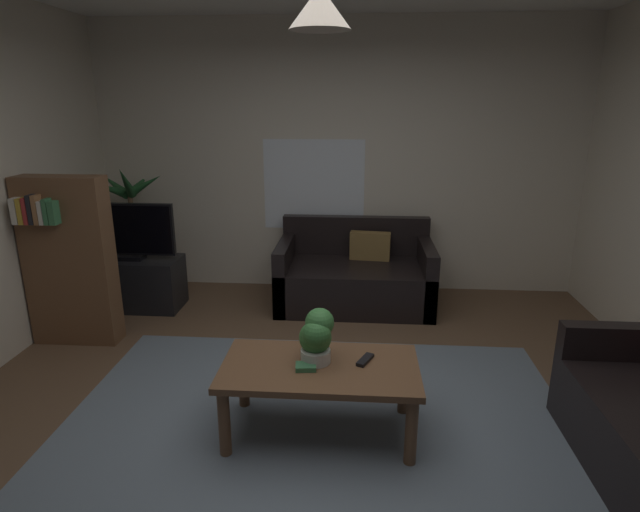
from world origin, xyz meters
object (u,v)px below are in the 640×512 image
at_px(tv_stand, 135,283).
at_px(book_on_table_0, 306,367).
at_px(remote_on_table_0, 365,360).
at_px(coffee_table, 320,376).
at_px(potted_plant_on_table, 317,335).
at_px(couch_under_window, 355,278).
at_px(bookshelf_corner, 69,260).
at_px(pendant_lamp, 320,8).
at_px(potted_palm_corner, 134,239).
at_px(tv, 128,231).

bearing_deg(tv_stand, book_on_table_0, -45.78).
distance_m(remote_on_table_0, tv_stand, 2.88).
distance_m(coffee_table, potted_plant_on_table, 0.25).
bearing_deg(couch_under_window, bookshelf_corner, -156.68).
bearing_deg(coffee_table, potted_plant_on_table, 112.96).
relative_size(tv_stand, pendant_lamp, 1.95).
relative_size(potted_plant_on_table, potted_palm_corner, 0.24).
bearing_deg(book_on_table_0, bookshelf_corner, 150.39).
relative_size(coffee_table, pendant_lamp, 2.55).
bearing_deg(book_on_table_0, couch_under_window, 82.93).
height_order(potted_plant_on_table, potted_palm_corner, potted_palm_corner).
xyz_separation_m(potted_plant_on_table, bookshelf_corner, (-2.12, 1.07, 0.09)).
xyz_separation_m(coffee_table, remote_on_table_0, (0.27, 0.07, 0.08)).
relative_size(couch_under_window, potted_plant_on_table, 4.53).
distance_m(tv_stand, potted_palm_corner, 0.58).
bearing_deg(couch_under_window, remote_on_table_0, -87.87).
relative_size(book_on_table_0, pendant_lamp, 0.26).
bearing_deg(potted_plant_on_table, coffee_table, -67.04).
relative_size(remote_on_table_0, pendant_lamp, 0.35).
xyz_separation_m(coffee_table, pendant_lamp, (0.00, 0.00, 2.01)).
xyz_separation_m(tv_stand, bookshelf_corner, (-0.19, -0.76, 0.47)).
xyz_separation_m(coffee_table, book_on_table_0, (-0.08, -0.05, 0.09)).
xyz_separation_m(couch_under_window, book_on_table_0, (-0.27, -2.18, 0.20)).
bearing_deg(remote_on_table_0, tv, -14.27).
relative_size(tv_stand, bookshelf_corner, 0.64).
relative_size(remote_on_table_0, tv, 0.18).
bearing_deg(bookshelf_corner, couch_under_window, 23.32).
bearing_deg(potted_palm_corner, tv, -70.04).
relative_size(tv, pendant_lamp, 1.92).
bearing_deg(potted_plant_on_table, book_on_table_0, -118.52).
bearing_deg(potted_plant_on_table, remote_on_table_0, 2.63).
bearing_deg(tv, bookshelf_corner, -104.17).
height_order(tv_stand, pendant_lamp, pendant_lamp).
bearing_deg(tv, tv_stand, 90.00).
xyz_separation_m(potted_palm_corner, bookshelf_corner, (-0.02, -1.20, 0.14)).
relative_size(couch_under_window, book_on_table_0, 12.56).
bearing_deg(remote_on_table_0, couch_under_window, -63.31).
bearing_deg(pendant_lamp, potted_plant_on_table, 112.96).
height_order(book_on_table_0, potted_palm_corner, potted_palm_corner).
bearing_deg(remote_on_table_0, coffee_table, 38.27).
relative_size(coffee_table, potted_palm_corner, 0.83).
xyz_separation_m(tv, bookshelf_corner, (-0.19, -0.74, -0.06)).
height_order(potted_palm_corner, bookshelf_corner, potted_palm_corner).
height_order(tv, potted_palm_corner, potted_palm_corner).
bearing_deg(tv_stand, pendant_lamp, -43.83).
relative_size(remote_on_table_0, bookshelf_corner, 0.11).
relative_size(couch_under_window, coffee_table, 1.28).
bearing_deg(couch_under_window, pendant_lamp, -95.15).
distance_m(tv_stand, tv, 0.53).
xyz_separation_m(couch_under_window, potted_plant_on_table, (-0.21, -2.08, 0.36)).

